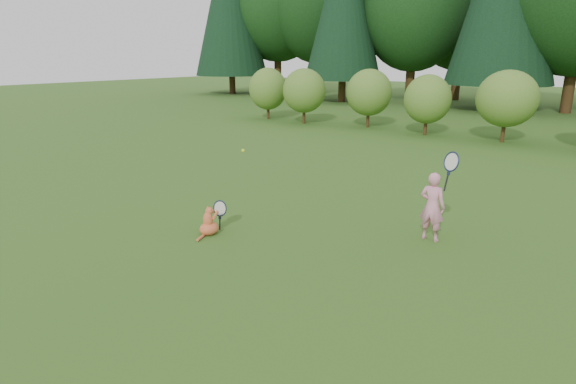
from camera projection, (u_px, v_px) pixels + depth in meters
The scene contains 5 objects.
ground at pixel (252, 238), 8.58m from camera, with size 100.00×100.00×0.00m, color #2E5518.
shrub_row at pixel (475, 102), 18.23m from camera, with size 28.00×3.00×2.80m, color #537223, non-canonical shape.
child at pixel (433, 205), 8.31m from camera, with size 0.70×0.44×1.82m.
cat at pixel (209, 220), 8.69m from camera, with size 0.37×0.70×0.72m.
tennis_ball at pixel (243, 151), 10.18m from camera, with size 0.07×0.07×0.07m.
Camera 1 is at (5.30, -6.06, 3.15)m, focal length 30.00 mm.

